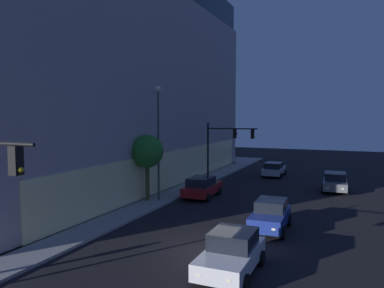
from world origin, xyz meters
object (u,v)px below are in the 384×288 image
(car_white, at_px, (232,252))
(car_blue, at_px, (270,215))
(traffic_light_far_corner, at_px, (227,140))
(car_red, at_px, (202,187))
(modern_building, at_px, (69,77))
(street_lamp_sidewalk, at_px, (158,130))
(car_grey, at_px, (335,182))
(car_silver, at_px, (274,169))
(sidewalk_tree, at_px, (147,152))

(car_white, height_order, car_blue, car_white)
(traffic_light_far_corner, relative_size, car_red, 1.23)
(modern_building, xyz_separation_m, car_red, (-2.82, -16.03, -9.78))
(street_lamp_sidewalk, bearing_deg, traffic_light_far_corner, -11.72)
(car_grey, bearing_deg, traffic_light_far_corner, 86.98)
(street_lamp_sidewalk, bearing_deg, car_blue, -111.24)
(modern_building, bearing_deg, car_silver, -62.41)
(traffic_light_far_corner, height_order, car_white, traffic_light_far_corner)
(car_blue, distance_m, car_red, 9.53)
(modern_building, bearing_deg, street_lamp_sidewalk, -112.89)
(car_white, relative_size, car_red, 0.92)
(sidewalk_tree, distance_m, car_red, 5.53)
(traffic_light_far_corner, xyz_separation_m, sidewalk_tree, (-10.71, 2.91, -0.30))
(traffic_light_far_corner, relative_size, car_grey, 1.40)
(car_silver, bearing_deg, car_grey, -132.95)
(traffic_light_far_corner, bearing_deg, car_red, -177.66)
(sidewalk_tree, bearing_deg, car_red, -44.28)
(car_blue, bearing_deg, car_white, 177.37)
(traffic_light_far_corner, distance_m, car_white, 21.97)
(traffic_light_far_corner, distance_m, car_blue, 16.06)
(traffic_light_far_corner, height_order, street_lamp_sidewalk, street_lamp_sidewalk)
(street_lamp_sidewalk, relative_size, car_red, 1.86)
(car_blue, height_order, car_silver, car_blue)
(car_grey, bearing_deg, car_white, 170.71)
(sidewalk_tree, bearing_deg, traffic_light_far_corner, -15.22)
(street_lamp_sidewalk, height_order, car_white, street_lamp_sidewalk)
(sidewalk_tree, height_order, car_red, sidewalk_tree)
(car_white, bearing_deg, car_grey, -9.29)
(car_red, distance_m, car_silver, 13.38)
(modern_building, distance_m, traffic_light_far_corner, 17.60)
(modern_building, distance_m, car_blue, 26.64)
(car_white, height_order, car_red, car_white)
(sidewalk_tree, bearing_deg, car_silver, -22.01)
(street_lamp_sidewalk, xyz_separation_m, car_silver, (15.87, -5.80, -4.78))
(modern_building, height_order, sidewalk_tree, modern_building)
(traffic_light_far_corner, xyz_separation_m, car_silver, (5.55, -3.66, -3.41))
(car_blue, relative_size, car_grey, 1.07)
(modern_building, xyz_separation_m, car_white, (-16.00, -22.64, -9.76))
(modern_building, height_order, street_lamp_sidewalk, modern_building)
(traffic_light_far_corner, height_order, car_blue, traffic_light_far_corner)
(sidewalk_tree, relative_size, car_grey, 1.22)
(car_white, bearing_deg, car_silver, 7.11)
(car_blue, height_order, car_grey, car_blue)
(modern_building, bearing_deg, car_red, -99.99)
(sidewalk_tree, height_order, car_grey, sidewalk_tree)
(car_red, bearing_deg, sidewalk_tree, 135.72)
(traffic_light_far_corner, relative_size, car_blue, 1.32)
(modern_building, height_order, car_blue, modern_building)
(car_silver, bearing_deg, modern_building, 117.59)
(street_lamp_sidewalk, relative_size, car_blue, 1.99)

